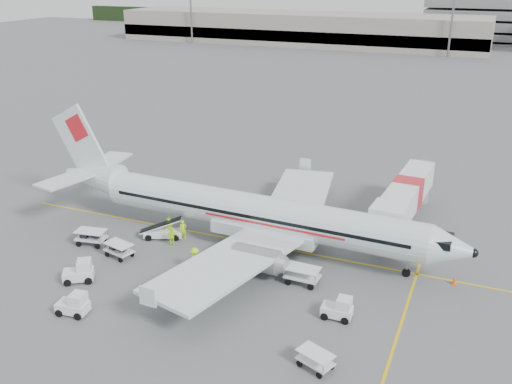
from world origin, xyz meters
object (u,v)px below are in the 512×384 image
at_px(tug_aft, 78,271).
at_px(tug_fore, 337,307).
at_px(aircraft, 257,189).
at_px(belt_loader, 163,225).
at_px(tug_mid, 72,303).
at_px(jet_bridge, 406,202).

bearing_deg(tug_aft, tug_fore, -24.48).
height_order(aircraft, tug_fore, aircraft).
bearing_deg(belt_loader, tug_mid, -110.08).
distance_m(aircraft, tug_fore, 12.50).
bearing_deg(tug_fore, belt_loader, 158.89).
xyz_separation_m(aircraft, belt_loader, (-7.94, -1.78, -3.85)).
bearing_deg(belt_loader, tug_aft, -124.94).
relative_size(aircraft, tug_aft, 16.80).
height_order(belt_loader, tug_aft, belt_loader).
xyz_separation_m(tug_fore, tug_aft, (-18.75, -2.78, 0.06)).
distance_m(tug_fore, tug_mid, 17.51).
distance_m(jet_bridge, tug_fore, 16.82).
bearing_deg(jet_bridge, belt_loader, -145.94).
xyz_separation_m(belt_loader, tug_mid, (0.54, -12.26, -0.36)).
relative_size(jet_bridge, tug_mid, 7.91).
distance_m(aircraft, tug_mid, 16.43).
distance_m(aircraft, tug_aft, 14.96).
bearing_deg(tug_aft, belt_loader, 44.75).
height_order(jet_bridge, tug_aft, jet_bridge).
bearing_deg(tug_aft, tug_mid, -88.71).
height_order(aircraft, tug_mid, aircraft).
bearing_deg(jet_bridge, tug_fore, -91.91).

